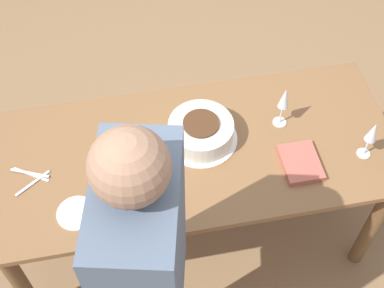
{
  "coord_description": "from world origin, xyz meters",
  "views": [
    {
      "loc": [
        -0.25,
        -1.32,
        2.63
      ],
      "look_at": [
        0.0,
        0.0,
        0.81
      ],
      "focal_mm": 50.0,
      "sensor_mm": 36.0,
      "label": 1
    }
  ],
  "objects_px": {
    "cake_front_chocolate": "(137,176)",
    "wine_glass_near": "(284,100)",
    "cake_center_white": "(201,131)",
    "person_cutting": "(147,273)",
    "wine_glass_far": "(372,134)"
  },
  "relations": [
    {
      "from": "wine_glass_near",
      "to": "wine_glass_far",
      "type": "relative_size",
      "value": 1.08
    },
    {
      "from": "cake_front_chocolate",
      "to": "wine_glass_near",
      "type": "height_order",
      "value": "wine_glass_near"
    },
    {
      "from": "cake_center_white",
      "to": "cake_front_chocolate",
      "type": "height_order",
      "value": "cake_center_white"
    },
    {
      "from": "wine_glass_near",
      "to": "wine_glass_far",
      "type": "height_order",
      "value": "wine_glass_near"
    },
    {
      "from": "cake_front_chocolate",
      "to": "cake_center_white",
      "type": "bearing_deg",
      "value": 28.93
    },
    {
      "from": "wine_glass_near",
      "to": "person_cutting",
      "type": "height_order",
      "value": "person_cutting"
    },
    {
      "from": "wine_glass_far",
      "to": "wine_glass_near",
      "type": "bearing_deg",
      "value": 142.6
    },
    {
      "from": "cake_center_white",
      "to": "cake_front_chocolate",
      "type": "distance_m",
      "value": 0.34
    },
    {
      "from": "wine_glass_near",
      "to": "cake_front_chocolate",
      "type": "bearing_deg",
      "value": -164.22
    },
    {
      "from": "cake_center_white",
      "to": "wine_glass_near",
      "type": "distance_m",
      "value": 0.38
    },
    {
      "from": "person_cutting",
      "to": "wine_glass_far",
      "type": "bearing_deg",
      "value": -50.48
    },
    {
      "from": "cake_center_white",
      "to": "wine_glass_near",
      "type": "relative_size",
      "value": 1.46
    },
    {
      "from": "wine_glass_near",
      "to": "person_cutting",
      "type": "distance_m",
      "value": 1.0
    },
    {
      "from": "wine_glass_near",
      "to": "wine_glass_far",
      "type": "xyz_separation_m",
      "value": [
        0.3,
        -0.23,
        -0.01
      ]
    },
    {
      "from": "wine_glass_near",
      "to": "wine_glass_far",
      "type": "bearing_deg",
      "value": -37.4
    }
  ]
}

